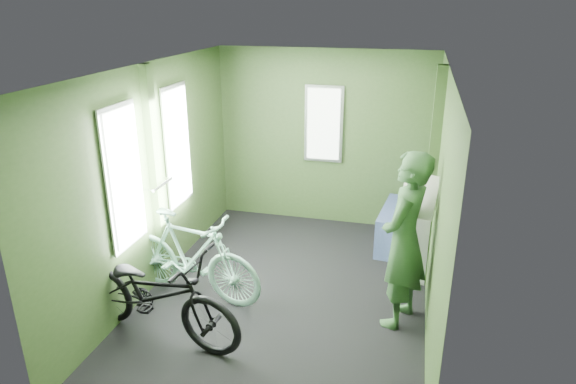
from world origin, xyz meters
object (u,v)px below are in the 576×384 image
Objects in this scene: bicycle_black at (159,337)px; bench_seat at (406,223)px; waste_box at (416,240)px; bicycle_mint at (194,296)px; passenger at (404,240)px.

bench_seat reaches higher than bicycle_black.
waste_box is (2.20, 1.68, 0.43)m from bicycle_black.
bicycle_mint reaches higher than bicycle_black.
bench_seat reaches higher than waste_box.
bicycle_black is 2.01× the size of waste_box.
bicycle_black is at bearing -142.56° from waste_box.
bicycle_black is 1.04× the size of passenger.
waste_box is at bearing -54.63° from bicycle_mint.
waste_box is at bearing -75.13° from bench_seat.
waste_box is (0.12, 0.88, -0.41)m from passenger.
bench_seat is (-0.11, 0.73, -0.13)m from waste_box.
bench_seat is at bearing -39.17° from bicycle_mint.
waste_box is at bearing -168.77° from passenger.
bicycle_black is 2.38m from passenger.
passenger reaches higher than bicycle_black.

